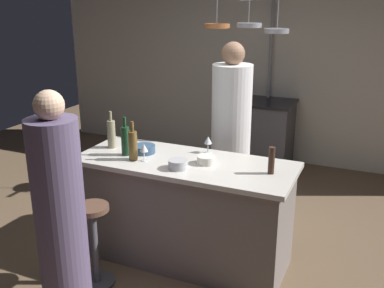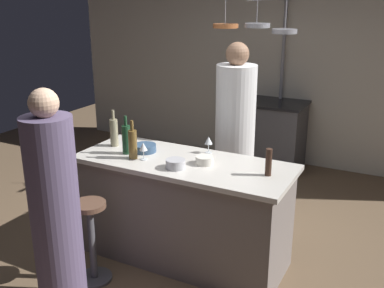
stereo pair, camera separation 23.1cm
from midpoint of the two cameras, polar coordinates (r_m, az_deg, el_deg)
ground_plane at (r=4.03m, az=-2.58°, el=-14.28°), size 9.00×9.00×0.00m
back_wall at (r=6.14m, az=9.21°, el=9.94°), size 6.40×0.16×2.60m
kitchen_island at (r=3.81m, az=-2.68°, el=-8.52°), size 1.80×0.72×0.90m
stove_range at (r=5.95m, az=7.81°, el=1.30°), size 0.80×0.64×0.89m
chef at (r=4.31m, az=3.45°, el=0.18°), size 0.38×0.38×1.79m
bar_stool_left at (r=3.62m, az=-14.24°, el=-12.03°), size 0.28×0.28×0.68m
guest_left at (r=3.22m, az=-18.53°, el=-8.82°), size 0.34×0.34×1.62m
overhead_pot_rack at (r=5.17m, az=6.73°, el=12.84°), size 0.91×1.38×2.17m
pepper_mill at (r=3.37m, az=8.22°, el=-2.12°), size 0.05×0.05×0.21m
wine_bottle_white at (r=3.99m, az=-11.93°, el=1.31°), size 0.07×0.07×0.33m
wine_bottle_amber at (r=3.66m, az=-9.37°, el=-0.14°), size 0.07×0.07×0.32m
wine_bottle_green at (r=3.78m, az=-10.26°, el=0.46°), size 0.07×0.07×0.33m
wine_glass_near_right_guest at (r=3.78m, az=0.32°, el=0.39°), size 0.07×0.07×0.15m
wine_glass_by_chef at (r=3.63m, az=-8.00°, el=-0.59°), size 0.07×0.07×0.15m
mixing_bowl_ceramic at (r=3.55m, az=-0.04°, el=-2.06°), size 0.14×0.14×0.06m
mixing_bowl_blue at (r=3.84m, az=-7.89°, el=-0.66°), size 0.19×0.19×0.07m
mixing_bowl_steel at (r=3.46m, az=-3.72°, el=-2.62°), size 0.15×0.15×0.07m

